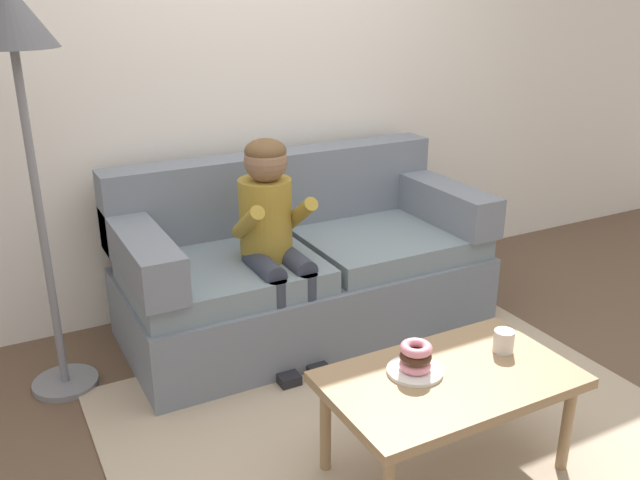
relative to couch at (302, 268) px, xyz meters
name	(u,v)px	position (x,y,z in m)	size (l,w,h in m)	color
ground	(372,404)	(-0.07, -0.84, -0.34)	(10.00, 10.00, 0.00)	brown
wall_back	(243,58)	(-0.07, 0.56, 1.06)	(8.00, 0.10, 2.80)	silver
area_rug	(404,433)	(-0.07, -1.09, -0.33)	(2.34, 1.93, 0.01)	tan
couch	(302,268)	(0.00, 0.00, 0.00)	(1.92, 0.90, 0.91)	slate
coffee_table	(449,386)	(-0.06, -1.35, 0.04)	(0.93, 0.55, 0.43)	#937551
person_child	(272,229)	(-0.26, -0.20, 0.33)	(0.34, 0.58, 1.10)	olive
plate	(415,371)	(-0.17, -1.27, 0.10)	(0.21, 0.21, 0.01)	white
donut	(415,365)	(-0.17, -1.27, 0.12)	(0.12, 0.12, 0.04)	pink
donut_second	(416,357)	(-0.17, -1.27, 0.16)	(0.12, 0.12, 0.04)	#422619
donut_third	(416,348)	(-0.17, -1.27, 0.19)	(0.12, 0.12, 0.04)	pink
mug	(504,341)	(0.23, -1.31, 0.14)	(0.08, 0.08, 0.09)	silver
toy_controller	(474,349)	(0.63, -0.70, -0.31)	(0.23, 0.09, 0.05)	blue
floor_lamp	(15,57)	(-1.27, -0.03, 1.17)	(0.36, 0.36, 1.81)	slate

